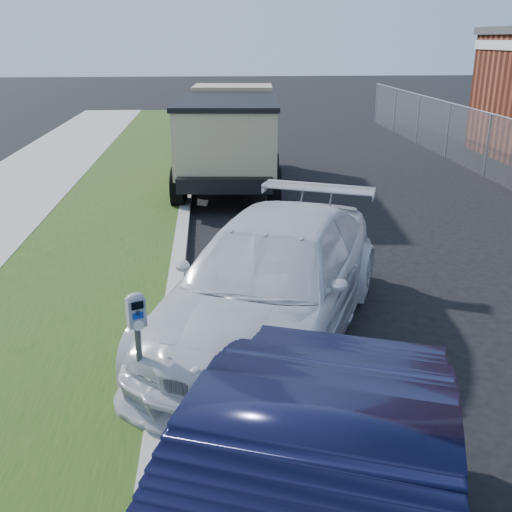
{
  "coord_description": "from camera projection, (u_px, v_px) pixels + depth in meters",
  "views": [
    {
      "loc": [
        -2.01,
        -6.68,
        3.81
      ],
      "look_at": [
        -1.4,
        1.0,
        1.0
      ],
      "focal_mm": 42.0,
      "sensor_mm": 36.0,
      "label": 1
    }
  ],
  "objects": [
    {
      "name": "ground",
      "position": [
        370.0,
        352.0,
        7.7
      ],
      "size": [
        120.0,
        120.0,
        0.0
      ],
      "primitive_type": "plane",
      "color": "black",
      "rests_on": "ground"
    },
    {
      "name": "parking_meter",
      "position": [
        137.0,
        328.0,
        5.91
      ],
      "size": [
        0.22,
        0.19,
        1.36
      ],
      "rotation": [
        0.0,
        0.0,
        0.41
      ],
      "color": "#3F4247",
      "rests_on": "ground"
    },
    {
      "name": "white_wagon",
      "position": [
        273.0,
        278.0,
        8.01
      ],
      "size": [
        4.19,
        5.87,
        1.58
      ],
      "primitive_type": "imported",
      "rotation": [
        0.0,
        0.0,
        -0.41
      ],
      "color": "silver",
      "rests_on": "ground"
    },
    {
      "name": "dump_truck",
      "position": [
        230.0,
        132.0,
        16.24
      ],
      "size": [
        3.0,
        6.56,
        2.5
      ],
      "rotation": [
        0.0,
        0.0,
        -0.08
      ],
      "color": "black",
      "rests_on": "ground"
    }
  ]
}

